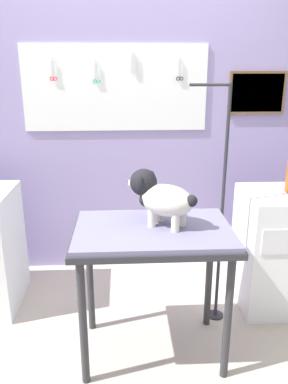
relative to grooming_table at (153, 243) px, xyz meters
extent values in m
cube|color=#BDB1A0|center=(-0.14, -0.15, -0.74)|extent=(4.40, 4.00, 0.04)
cube|color=#998BC1|center=(-0.14, 1.13, 0.43)|extent=(4.00, 0.06, 2.30)
cube|color=white|center=(-0.21, 1.10, 0.79)|extent=(1.41, 0.02, 0.65)
cylinder|color=gray|center=(-0.67, 1.09, 1.00)|extent=(0.01, 0.02, 0.01)
cube|color=silver|center=(-0.68, 1.08, 0.93)|extent=(0.01, 0.00, 0.11)
cube|color=silver|center=(-0.67, 1.08, 0.93)|extent=(0.01, 0.00, 0.11)
torus|color=red|center=(-0.69, 1.08, 0.86)|extent=(0.03, 0.01, 0.03)
torus|color=red|center=(-0.66, 1.08, 0.86)|extent=(0.03, 0.01, 0.03)
cylinder|color=gray|center=(-0.35, 1.09, 0.98)|extent=(0.01, 0.02, 0.01)
cube|color=silver|center=(-0.36, 1.08, 0.91)|extent=(0.01, 0.00, 0.11)
cube|color=silver|center=(-0.35, 1.08, 0.91)|extent=(0.01, 0.00, 0.11)
torus|color=#2CA45A|center=(-0.37, 1.08, 0.84)|extent=(0.03, 0.01, 0.03)
torus|color=#2CA45A|center=(-0.34, 1.08, 0.84)|extent=(0.03, 0.01, 0.03)
cylinder|color=gray|center=(-0.07, 1.09, 1.04)|extent=(0.01, 0.02, 0.01)
cube|color=silver|center=(-0.07, 1.08, 0.97)|extent=(0.03, 0.01, 0.13)
cylinder|color=gray|center=(0.28, 1.09, 1.00)|extent=(0.01, 0.02, 0.01)
cube|color=silver|center=(0.27, 1.08, 0.93)|extent=(0.01, 0.00, 0.11)
cube|color=silver|center=(0.28, 1.08, 0.93)|extent=(0.01, 0.00, 0.11)
torus|color=black|center=(0.27, 1.08, 0.86)|extent=(0.03, 0.01, 0.03)
torus|color=black|center=(0.29, 1.08, 0.86)|extent=(0.03, 0.01, 0.03)
cube|color=brown|center=(0.90, 1.09, 0.75)|extent=(0.45, 0.02, 0.33)
cube|color=#AA7C56|center=(0.90, 1.09, 0.75)|extent=(0.41, 0.01, 0.29)
cylinder|color=#2D2D33|center=(-0.39, -0.23, -0.35)|extent=(0.04, 0.04, 0.75)
cylinder|color=#2D2D33|center=(0.39, -0.23, -0.35)|extent=(0.04, 0.04, 0.75)
cylinder|color=#2D2D33|center=(-0.39, 0.23, -0.35)|extent=(0.04, 0.04, 0.75)
cylinder|color=#2D2D33|center=(0.39, 0.23, -0.35)|extent=(0.04, 0.04, 0.75)
cube|color=#2D2D33|center=(0.00, 0.00, 0.05)|extent=(0.89, 0.59, 0.03)
cube|color=slate|center=(0.00, 0.00, 0.08)|extent=(0.87, 0.57, 0.03)
cylinder|color=#2D2D33|center=(0.47, 0.31, -0.72)|extent=(0.11, 0.11, 0.01)
cylinder|color=#2D2D33|center=(0.47, 0.31, 0.07)|extent=(0.02, 0.02, 1.58)
cylinder|color=#2D2D33|center=(0.35, 0.31, 0.85)|extent=(0.24, 0.02, 0.02)
cylinder|color=silver|center=(-0.01, 0.02, 0.15)|extent=(0.05, 0.05, 0.10)
cylinder|color=silver|center=(0.04, 0.10, 0.15)|extent=(0.05, 0.05, 0.10)
cylinder|color=silver|center=(0.11, -0.06, 0.15)|extent=(0.05, 0.05, 0.10)
cylinder|color=silver|center=(0.16, 0.02, 0.15)|extent=(0.05, 0.05, 0.10)
ellipsoid|color=silver|center=(0.07, 0.02, 0.25)|extent=(0.36, 0.33, 0.17)
ellipsoid|color=black|center=(-0.02, 0.08, 0.24)|extent=(0.16, 0.17, 0.10)
sphere|color=black|center=(-0.05, 0.10, 0.33)|extent=(0.15, 0.15, 0.15)
ellipsoid|color=silver|center=(-0.10, 0.14, 0.31)|extent=(0.09, 0.09, 0.05)
sphere|color=black|center=(-0.13, 0.15, 0.31)|extent=(0.02, 0.02, 0.02)
ellipsoid|color=black|center=(-0.07, 0.04, 0.34)|extent=(0.06, 0.05, 0.08)
ellipsoid|color=black|center=(0.00, 0.15, 0.34)|extent=(0.06, 0.05, 0.08)
sphere|color=black|center=(0.20, -0.06, 0.27)|extent=(0.07, 0.07, 0.07)
cube|color=white|center=(1.00, 0.47, -0.30)|extent=(0.68, 0.52, 0.85)
camera|label=1|loc=(-0.16, -1.96, 0.94)|focal=36.02mm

